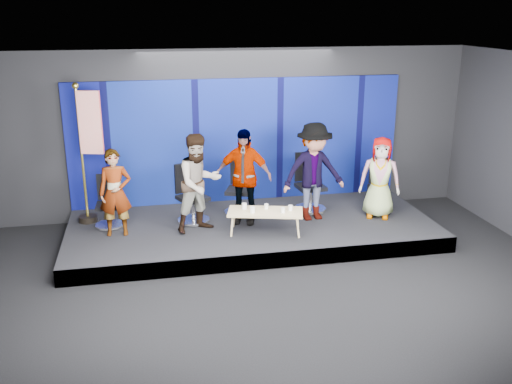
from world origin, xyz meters
TOP-DOWN VIEW (x-y plane):
  - ground at (0.00, 0.00)m, footprint 10.00×10.00m
  - room_walls at (0.00, 0.00)m, footprint 10.02×8.02m
  - riser at (0.00, 2.50)m, footprint 7.00×3.00m
  - backdrop at (0.00, 3.95)m, footprint 7.00×0.08m
  - chair_a at (-2.69, 2.87)m, footprint 0.58×0.58m
  - panelist_a at (-2.53, 2.40)m, footprint 0.60×0.40m
  - chair_b at (-1.13, 2.80)m, footprint 0.84×0.84m
  - panelist_b at (-1.02, 2.31)m, footprint 1.09×0.99m
  - chair_c at (-0.13, 3.08)m, footprint 0.83×0.83m
  - panelist_c at (-0.15, 2.58)m, footprint 1.17×0.81m
  - chair_d at (1.29, 2.98)m, footprint 0.72×0.72m
  - panelist_d at (1.21, 2.48)m, footprint 1.30×0.82m
  - chair_e at (2.71, 2.80)m, footprint 0.74×0.74m
  - panelist_e at (2.52, 2.34)m, footprint 0.93×0.79m
  - coffee_table at (0.14, 1.95)m, footprint 1.47×0.91m
  - mug_a at (-0.21, 2.14)m, footprint 0.09×0.09m
  - mug_b at (-0.11, 1.90)m, footprint 0.09×0.09m
  - mug_c at (0.19, 2.06)m, footprint 0.08×0.08m
  - mug_d at (0.44, 1.79)m, footprint 0.08×0.08m
  - mug_e at (0.60, 1.89)m, footprint 0.08×0.08m
  - flag_stand at (-3.00, 3.15)m, footprint 0.60×0.36m

SIDE VIEW (x-z plane):
  - ground at x=0.00m, z-range 0.00..0.00m
  - riser at x=0.00m, z-range 0.00..0.30m
  - chair_a at x=-2.69m, z-range 0.13..1.12m
  - chair_e at x=2.71m, z-range 0.13..1.12m
  - chair_b at x=-1.13m, z-range 0.11..1.24m
  - chair_c at x=-0.13m, z-range 0.11..1.24m
  - coffee_table at x=0.14m, z-range 0.48..0.90m
  - chair_d at x=1.29m, z-range 0.10..1.28m
  - mug_c at x=0.19m, z-range 0.72..0.81m
  - mug_d at x=0.44m, z-range 0.72..0.81m
  - mug_e at x=0.60m, z-range 0.72..0.82m
  - mug_a at x=-0.21m, z-range 0.72..0.83m
  - mug_b at x=-0.11m, z-range 0.72..0.83m
  - panelist_a at x=-2.53m, z-range 0.30..1.90m
  - panelist_e at x=2.52m, z-range 0.30..1.91m
  - panelist_b at x=-1.02m, z-range 0.30..2.13m
  - panelist_c at x=-0.15m, z-range 0.30..2.14m
  - panelist_d at x=1.21m, z-range 0.30..2.22m
  - backdrop at x=0.00m, z-range 0.30..2.90m
  - flag_stand at x=-3.00m, z-range 0.38..3.07m
  - room_walls at x=0.00m, z-range 0.67..4.18m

